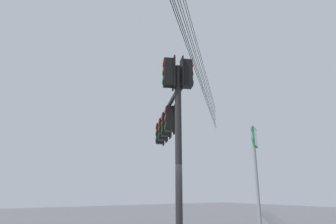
{
  "coord_description": "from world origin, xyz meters",
  "views": [
    {
      "loc": [
        5.49,
        6.1,
        1.76
      ],
      "look_at": [
        -0.16,
        -2.21,
        4.6
      ],
      "focal_mm": 30.19,
      "sensor_mm": 36.0,
      "label": 1
    }
  ],
  "objects": [
    {
      "name": "overhead_wire_span",
      "position": [
        -0.48,
        -1.51,
        8.17
      ],
      "size": [
        24.42,
        22.28,
        2.32
      ],
      "color": "black"
    },
    {
      "name": "signal_mast_assembly",
      "position": [
        -0.02,
        -1.88,
        4.19
      ],
      "size": [
        2.76,
        5.13,
        5.85
      ],
      "color": "black",
      "rests_on": "ground"
    },
    {
      "name": "route_sign_primary",
      "position": [
        0.63,
        2.21,
        1.91
      ],
      "size": [
        0.34,
        0.2,
        3.12
      ],
      "color": "slate",
      "rests_on": "ground"
    }
  ]
}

